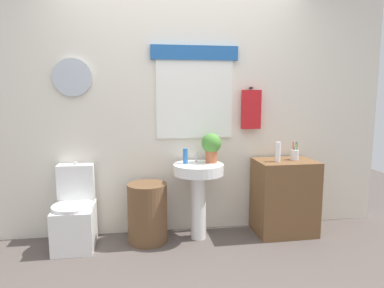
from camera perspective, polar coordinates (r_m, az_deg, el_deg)
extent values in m
plane|color=#564C47|center=(2.80, 1.04, -22.32)|extent=(8.00, 8.00, 0.00)
cube|color=silver|center=(3.55, -2.18, 6.22)|extent=(4.40, 0.10, 2.60)
cube|color=white|center=(3.51, 0.42, 7.46)|extent=(0.77, 0.03, 0.79)
cube|color=#235BA3|center=(3.52, 0.47, 14.88)|extent=(0.87, 0.04, 0.14)
cylinder|color=silver|center=(3.51, -19.19, 10.38)|extent=(0.36, 0.03, 0.36)
cylinder|color=black|center=(3.64, 9.75, 9.13)|extent=(0.02, 0.06, 0.02)
cube|color=red|center=(3.62, 9.77, 5.65)|extent=(0.20, 0.05, 0.40)
cube|color=white|center=(3.50, -18.75, -12.75)|extent=(0.36, 0.50, 0.39)
cylinder|color=white|center=(3.38, -19.09, -9.77)|extent=(0.38, 0.38, 0.03)
cube|color=white|center=(3.55, -18.58, -6.06)|extent=(0.34, 0.18, 0.36)
cylinder|color=silver|center=(3.51, -18.73, -3.02)|extent=(0.04, 0.04, 0.02)
cylinder|color=brown|center=(3.42, -7.37, -11.23)|extent=(0.38, 0.38, 0.58)
cylinder|color=white|center=(3.46, 1.05, -10.29)|extent=(0.15, 0.15, 0.65)
cylinder|color=white|center=(3.36, 1.07, -4.18)|extent=(0.49, 0.49, 0.10)
cylinder|color=silver|center=(3.45, 0.72, -2.13)|extent=(0.03, 0.03, 0.10)
cube|color=brown|center=(3.70, 15.03, -8.45)|extent=(0.59, 0.44, 0.76)
cylinder|color=#2D6BB7|center=(3.36, -1.09, -2.00)|extent=(0.05, 0.05, 0.15)
cylinder|color=#AD5B38|center=(3.42, 3.21, -2.11)|extent=(0.11, 0.11, 0.12)
sphere|color=#4C8E38|center=(3.40, 3.23, 0.14)|extent=(0.19, 0.19, 0.19)
cylinder|color=white|center=(3.51, 14.04, -1.26)|extent=(0.05, 0.05, 0.20)
cylinder|color=silver|center=(3.66, 16.64, -1.74)|extent=(0.08, 0.08, 0.10)
cylinder|color=green|center=(3.66, 16.95, -1.05)|extent=(0.02, 0.04, 0.18)
cylinder|color=blue|center=(3.67, 16.58, -1.00)|extent=(0.04, 0.01, 0.18)
cylinder|color=red|center=(3.65, 16.40, -1.05)|extent=(0.01, 0.04, 0.18)
cylinder|color=yellow|center=(3.64, 16.77, -1.09)|extent=(0.03, 0.01, 0.18)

